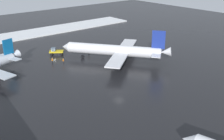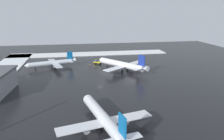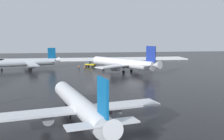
{
  "view_description": "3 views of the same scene",
  "coord_description": "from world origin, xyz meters",
  "px_view_note": "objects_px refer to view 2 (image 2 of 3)",
  "views": [
    {
      "loc": [
        46.29,
        -40.89,
        29.93
      ],
      "look_at": [
        -6.18,
        2.95,
        3.0
      ],
      "focal_mm": 45.0,
      "sensor_mm": 36.0,
      "label": 1
    },
    {
      "loc": [
        95.02,
        -11.03,
        32.07
      ],
      "look_at": [
        -9.62,
        7.2,
        2.82
      ],
      "focal_mm": 35.0,
      "sensor_mm": 36.0,
      "label": 2
    },
    {
      "loc": [
        87.05,
        -4.87,
        15.43
      ],
      "look_at": [
        -5.32,
        7.92,
        2.59
      ],
      "focal_mm": 45.0,
      "sensor_mm": 36.0,
      "label": 3
    }
  ],
  "objects_px": {
    "ground_crew_mid_apron": "(113,64)",
    "ground_crew_beside_wing": "(90,65)",
    "airplane_distant_tail": "(122,65)",
    "airplane_parked_portside": "(103,118)",
    "pushback_tug": "(97,62)",
    "ground_crew_near_tug": "(94,66)",
    "airplane_foreground_jet": "(52,63)"
  },
  "relations": [
    {
      "from": "pushback_tug",
      "to": "ground_crew_beside_wing",
      "type": "height_order",
      "value": "pushback_tug"
    },
    {
      "from": "pushback_tug",
      "to": "ground_crew_beside_wing",
      "type": "bearing_deg",
      "value": 90.66
    },
    {
      "from": "airplane_foreground_jet",
      "to": "ground_crew_beside_wing",
      "type": "bearing_deg",
      "value": 158.59
    },
    {
      "from": "airplane_foreground_jet",
      "to": "ground_crew_beside_wing",
      "type": "distance_m",
      "value": 21.66
    },
    {
      "from": "airplane_parked_portside",
      "to": "ground_crew_beside_wing",
      "type": "bearing_deg",
      "value": -14.62
    },
    {
      "from": "airplane_parked_portside",
      "to": "airplane_foreground_jet",
      "type": "bearing_deg",
      "value": 2.39
    },
    {
      "from": "airplane_distant_tail",
      "to": "airplane_foreground_jet",
      "type": "bearing_deg",
      "value": 34.75
    },
    {
      "from": "pushback_tug",
      "to": "ground_crew_near_tug",
      "type": "distance_m",
      "value": 9.7
    },
    {
      "from": "airplane_parked_portside",
      "to": "pushback_tug",
      "type": "height_order",
      "value": "airplane_parked_portside"
    },
    {
      "from": "airplane_parked_portside",
      "to": "airplane_foreground_jet",
      "type": "xyz_separation_m",
      "value": [
        -70.79,
        -20.12,
        -0.34
      ]
    },
    {
      "from": "airplane_foreground_jet",
      "to": "ground_crew_near_tug",
      "type": "bearing_deg",
      "value": 152.91
    },
    {
      "from": "airplane_distant_tail",
      "to": "airplane_parked_portside",
      "type": "bearing_deg",
      "value": 126.02
    },
    {
      "from": "airplane_parked_portside",
      "to": "ground_crew_mid_apron",
      "type": "relative_size",
      "value": 18.81
    },
    {
      "from": "ground_crew_near_tug",
      "to": "ground_crew_mid_apron",
      "type": "height_order",
      "value": "same"
    },
    {
      "from": "airplane_foreground_jet",
      "to": "ground_crew_near_tug",
      "type": "distance_m",
      "value": 24.31
    },
    {
      "from": "airplane_distant_tail",
      "to": "airplane_parked_portside",
      "type": "height_order",
      "value": "airplane_distant_tail"
    },
    {
      "from": "ground_crew_beside_wing",
      "to": "ground_crew_mid_apron",
      "type": "relative_size",
      "value": 1.0
    },
    {
      "from": "ground_crew_beside_wing",
      "to": "ground_crew_mid_apron",
      "type": "bearing_deg",
      "value": 64.63
    },
    {
      "from": "airplane_parked_portside",
      "to": "ground_crew_beside_wing",
      "type": "distance_m",
      "value": 68.96
    },
    {
      "from": "airplane_distant_tail",
      "to": "ground_crew_near_tug",
      "type": "distance_m",
      "value": 16.74
    },
    {
      "from": "airplane_foreground_jet",
      "to": "ground_crew_mid_apron",
      "type": "relative_size",
      "value": 16.64
    },
    {
      "from": "airplane_distant_tail",
      "to": "pushback_tug",
      "type": "xyz_separation_m",
      "value": [
        -17.63,
        -11.7,
        -2.17
      ]
    },
    {
      "from": "airplane_distant_tail",
      "to": "ground_crew_mid_apron",
      "type": "xyz_separation_m",
      "value": [
        -11.12,
        -2.71,
        -2.48
      ]
    },
    {
      "from": "airplane_distant_tail",
      "to": "ground_crew_beside_wing",
      "type": "bearing_deg",
      "value": 20.05
    },
    {
      "from": "airplane_distant_tail",
      "to": "pushback_tug",
      "type": "distance_m",
      "value": 21.27
    },
    {
      "from": "ground_crew_mid_apron",
      "to": "ground_crew_beside_wing",
      "type": "bearing_deg",
      "value": 12.58
    },
    {
      "from": "airplane_parked_portside",
      "to": "pushback_tug",
      "type": "bearing_deg",
      "value": -18.26
    },
    {
      "from": "airplane_parked_portside",
      "to": "ground_crew_mid_apron",
      "type": "xyz_separation_m",
      "value": [
        -69.12,
        15.31,
        -2.22
      ]
    },
    {
      "from": "pushback_tug",
      "to": "ground_crew_mid_apron",
      "type": "distance_m",
      "value": 11.1
    },
    {
      "from": "airplane_parked_portside",
      "to": "pushback_tug",
      "type": "xyz_separation_m",
      "value": [
        -75.64,
        6.33,
        -1.91
      ]
    },
    {
      "from": "ground_crew_near_tug",
      "to": "ground_crew_mid_apron",
      "type": "xyz_separation_m",
      "value": [
        -2.82,
        11.61,
        0.0
      ]
    },
    {
      "from": "airplane_parked_portside",
      "to": "airplane_foreground_jet",
      "type": "distance_m",
      "value": 73.59
    }
  ]
}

